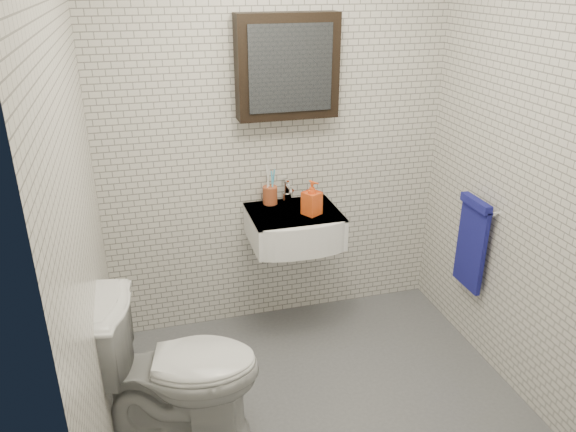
{
  "coord_description": "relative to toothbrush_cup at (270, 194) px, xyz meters",
  "views": [
    {
      "loc": [
        -0.84,
        -2.28,
        2.21
      ],
      "look_at": [
        -0.08,
        0.45,
        0.97
      ],
      "focal_mm": 35.0,
      "sensor_mm": 36.0,
      "label": 1
    }
  ],
  "objects": [
    {
      "name": "towel_rail",
      "position": [
        1.1,
        -0.59,
        -0.19
      ],
      "size": [
        0.09,
        0.3,
        0.58
      ],
      "color": "silver",
      "rests_on": "room_shell"
    },
    {
      "name": "faucet",
      "position": [
        0.11,
        -0.01,
        0.0
      ],
      "size": [
        0.06,
        0.2,
        0.15
      ],
      "color": "silver",
      "rests_on": "washbasin"
    },
    {
      "name": "toilet",
      "position": [
        -0.71,
        -0.92,
        -0.5
      ],
      "size": [
        0.89,
        0.61,
        0.83
      ],
      "primitive_type": "imported",
      "rotation": [
        0.0,
        0.0,
        1.37
      ],
      "color": "silver",
      "rests_on": "ground"
    },
    {
      "name": "mirror_cabinet",
      "position": [
        0.11,
        -0.01,
        0.79
      ],
      "size": [
        0.6,
        0.15,
        0.6
      ],
      "color": "black",
      "rests_on": "room_shell"
    },
    {
      "name": "soap_bottle",
      "position": [
        0.2,
        -0.23,
        0.04
      ],
      "size": [
        0.13,
        0.13,
        0.21
      ],
      "primitive_type": "imported",
      "rotation": [
        0.0,
        0.0,
        0.52
      ],
      "color": "orange",
      "rests_on": "washbasin"
    },
    {
      "name": "ground",
      "position": [
        0.06,
        -0.94,
        -0.91
      ],
      "size": [
        2.2,
        2.0,
        0.01
      ],
      "primitive_type": "cube",
      "color": "#53565C",
      "rests_on": "ground"
    },
    {
      "name": "toothbrush_cup",
      "position": [
        0.0,
        0.0,
        0.0
      ],
      "size": [
        0.12,
        0.12,
        0.25
      ],
      "rotation": [
        0.0,
        0.0,
        -0.4
      ],
      "color": "#A54A29",
      "rests_on": "washbasin"
    },
    {
      "name": "room_shell",
      "position": [
        0.06,
        -0.94,
        0.55
      ],
      "size": [
        2.22,
        2.02,
        2.51
      ],
      "color": "silver",
      "rests_on": "ground"
    },
    {
      "name": "washbasin",
      "position": [
        0.11,
        -0.21,
        -0.16
      ],
      "size": [
        0.55,
        0.5,
        0.2
      ],
      "color": "white",
      "rests_on": "room_shell"
    }
  ]
}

